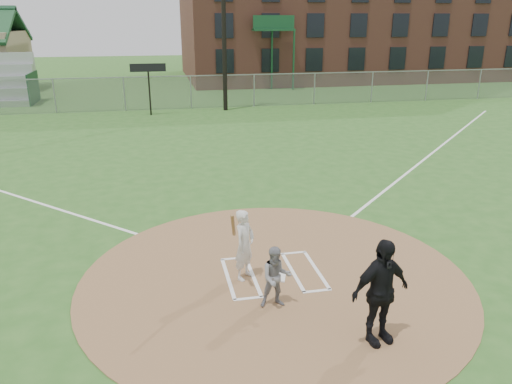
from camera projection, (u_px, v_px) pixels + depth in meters
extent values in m
plane|color=#2B5A1F|center=(275.00, 278.00, 10.85)|extent=(140.00, 140.00, 0.00)
cylinder|color=olive|center=(275.00, 278.00, 10.85)|extent=(8.40, 8.40, 0.02)
cube|color=white|center=(276.00, 277.00, 10.83)|extent=(0.52, 0.52, 0.03)
cube|color=white|center=(432.00, 153.00, 20.89)|extent=(17.04, 17.04, 0.01)
imported|color=gray|center=(276.00, 277.00, 9.57)|extent=(0.63, 0.51, 1.25)
imported|color=black|center=(380.00, 292.00, 8.41)|extent=(1.20, 0.71, 1.92)
cube|color=white|center=(228.00, 278.00, 10.79)|extent=(0.08, 1.80, 0.01)
cube|color=white|center=(253.00, 276.00, 10.90)|extent=(0.08, 1.80, 0.01)
cube|color=white|center=(234.00, 258.00, 11.68)|extent=(0.62, 0.08, 0.01)
cube|color=white|center=(249.00, 298.00, 10.02)|extent=(0.62, 0.08, 0.01)
cube|color=white|center=(316.00, 269.00, 11.18)|extent=(0.08, 1.80, 0.01)
cube|color=white|center=(293.00, 272.00, 11.07)|extent=(0.08, 1.80, 0.01)
cube|color=white|center=(293.00, 253.00, 11.95)|extent=(0.62, 0.08, 0.01)
cube|color=white|center=(317.00, 291.00, 10.29)|extent=(0.62, 0.08, 0.01)
imported|color=silver|center=(245.00, 245.00, 10.58)|extent=(0.66, 0.67, 1.56)
cylinder|color=brown|center=(233.00, 225.00, 9.94)|extent=(0.20, 0.60, 0.70)
cube|color=slate|center=(191.00, 92.00, 30.87)|extent=(56.00, 0.03, 2.00)
cube|color=gray|center=(190.00, 76.00, 30.54)|extent=(56.00, 0.06, 0.06)
cube|color=gray|center=(191.00, 92.00, 30.87)|extent=(56.08, 0.08, 2.00)
cube|color=#194728|center=(34.00, 88.00, 32.84)|extent=(0.08, 3.20, 2.00)
cube|color=#194728|center=(274.00, 30.00, 37.83)|extent=(3.20, 1.00, 0.15)
cube|color=#194728|center=(272.00, 60.00, 39.03)|extent=(0.12, 0.12, 4.50)
cube|color=#194728|center=(294.00, 61.00, 38.44)|extent=(0.12, 0.12, 4.50)
cube|color=#194728|center=(274.00, 22.00, 37.65)|extent=(3.20, 0.08, 1.00)
cylinder|color=black|center=(223.00, 6.00, 28.67)|extent=(0.26, 0.26, 12.00)
cylinder|color=black|center=(150.00, 93.00, 28.63)|extent=(0.10, 0.10, 2.60)
cube|color=black|center=(148.00, 68.00, 28.16)|extent=(2.00, 0.10, 0.45)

